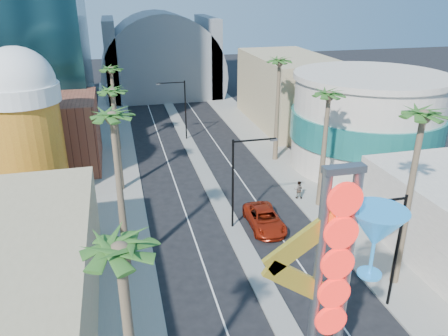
% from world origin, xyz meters
% --- Properties ---
extents(sidewalk_west, '(5.00, 100.00, 0.15)m').
position_xyz_m(sidewalk_west, '(-9.50, 35.00, 0.07)').
color(sidewalk_west, gray).
rests_on(sidewalk_west, ground).
extents(sidewalk_east, '(5.00, 100.00, 0.15)m').
position_xyz_m(sidewalk_east, '(9.50, 35.00, 0.07)').
color(sidewalk_east, gray).
rests_on(sidewalk_east, ground).
extents(median, '(1.60, 84.00, 0.15)m').
position_xyz_m(median, '(0.00, 38.00, 0.07)').
color(median, gray).
rests_on(median, ground).
extents(brick_filler_west, '(10.00, 10.00, 8.00)m').
position_xyz_m(brick_filler_west, '(-16.00, 38.00, 4.00)').
color(brick_filler_west, brown).
rests_on(brick_filler_west, ground).
extents(filler_east, '(10.00, 20.00, 10.00)m').
position_xyz_m(filler_east, '(16.00, 48.00, 5.00)').
color(filler_east, tan).
rests_on(filler_east, ground).
extents(beer_mug, '(7.00, 7.00, 14.50)m').
position_xyz_m(beer_mug, '(-17.00, 30.00, 7.84)').
color(beer_mug, '#B25017').
rests_on(beer_mug, ground).
extents(turquoise_building, '(16.60, 16.60, 10.60)m').
position_xyz_m(turquoise_building, '(18.00, 30.00, 5.25)').
color(turquoise_building, beige).
rests_on(turquoise_building, ground).
extents(canopy, '(22.00, 16.00, 22.00)m').
position_xyz_m(canopy, '(0.00, 72.00, 4.31)').
color(canopy, slate).
rests_on(canopy, ground).
extents(neon_sign, '(6.53, 2.60, 12.55)m').
position_xyz_m(neon_sign, '(0.82, 2.96, 7.31)').
color(neon_sign, gray).
rests_on(neon_sign, ground).
extents(streetlight_0, '(3.79, 0.25, 8.00)m').
position_xyz_m(streetlight_0, '(0.55, 20.00, 4.88)').
color(streetlight_0, black).
rests_on(streetlight_0, ground).
extents(streetlight_1, '(3.79, 0.25, 8.00)m').
position_xyz_m(streetlight_1, '(-0.55, 44.00, 4.88)').
color(streetlight_1, black).
rests_on(streetlight_1, ground).
extents(streetlight_2, '(3.45, 0.25, 8.00)m').
position_xyz_m(streetlight_2, '(6.72, 8.00, 4.83)').
color(streetlight_2, black).
rests_on(streetlight_2, ground).
extents(palm_0, '(2.40, 2.40, 11.70)m').
position_xyz_m(palm_0, '(-9.00, 2.00, 9.93)').
color(palm_0, brown).
rests_on(palm_0, ground).
extents(palm_1, '(2.40, 2.40, 12.70)m').
position_xyz_m(palm_1, '(-9.00, 16.00, 10.82)').
color(palm_1, brown).
rests_on(palm_1, ground).
extents(palm_2, '(2.40, 2.40, 11.20)m').
position_xyz_m(palm_2, '(-9.00, 30.00, 9.48)').
color(palm_2, brown).
rests_on(palm_2, ground).
extents(palm_3, '(2.40, 2.40, 11.20)m').
position_xyz_m(palm_3, '(-9.00, 42.00, 9.48)').
color(palm_3, brown).
rests_on(palm_3, ground).
extents(palm_5, '(2.40, 2.40, 13.20)m').
position_xyz_m(palm_5, '(9.00, 10.00, 11.27)').
color(palm_5, brown).
rests_on(palm_5, ground).
extents(palm_6, '(2.40, 2.40, 11.70)m').
position_xyz_m(palm_6, '(9.00, 22.00, 9.93)').
color(palm_6, brown).
rests_on(palm_6, ground).
extents(palm_7, '(2.40, 2.40, 12.70)m').
position_xyz_m(palm_7, '(9.00, 34.00, 10.82)').
color(palm_7, brown).
rests_on(palm_7, ground).
extents(red_pickup, '(2.80, 5.81, 1.59)m').
position_xyz_m(red_pickup, '(2.68, 19.42, 0.80)').
color(red_pickup, maroon).
rests_on(red_pickup, ground).
extents(pedestrian_b, '(1.05, 0.95, 1.77)m').
position_xyz_m(pedestrian_b, '(7.58, 23.70, 1.03)').
color(pedestrian_b, gray).
rests_on(pedestrian_b, sidewalk_east).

